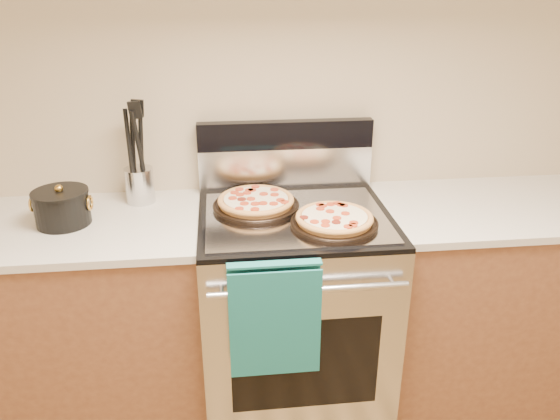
{
  "coord_description": "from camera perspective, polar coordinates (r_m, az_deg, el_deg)",
  "views": [
    {
      "loc": [
        -0.28,
        -0.31,
        1.8
      ],
      "look_at": [
        -0.07,
        1.55,
        0.99
      ],
      "focal_mm": 35.0,
      "sensor_mm": 36.0,
      "label": 1
    }
  ],
  "objects": [
    {
      "name": "pepperoni_pizza_back",
      "position": [
        2.21,
        -2.53,
        0.79
      ],
      "size": [
        0.37,
        0.37,
        0.05
      ],
      "primitive_type": null,
      "rotation": [
        0.0,
        0.0,
        -0.08
      ],
      "color": "#B57437",
      "rests_on": "foil_sheet"
    },
    {
      "name": "pepperoni_pizza_front",
      "position": [
        2.06,
        5.7,
        -1.04
      ],
      "size": [
        0.43,
        0.43,
        0.04
      ],
      "primitive_type": null,
      "rotation": [
        0.0,
        0.0,
        -0.41
      ],
      "color": "#B57437",
      "rests_on": "foil_sheet"
    },
    {
      "name": "backsplash_lower",
      "position": [
        2.42,
        0.56,
        4.45
      ],
      "size": [
        0.76,
        0.06,
        0.18
      ],
      "primitive_type": "cube",
      "color": "silver",
      "rests_on": "cooktop"
    },
    {
      "name": "oven_handle",
      "position": [
        1.9,
        3.07,
        -8.37
      ],
      "size": [
        0.7,
        0.03,
        0.03
      ],
      "primitive_type": "cylinder",
      "rotation": [
        0.0,
        1.57,
        0.0
      ],
      "color": "silver",
      "rests_on": "range_body"
    },
    {
      "name": "range_body",
      "position": [
        2.4,
        1.42,
        -10.78
      ],
      "size": [
        0.76,
        0.68,
        0.9
      ],
      "primitive_type": "cube",
      "color": "#B7B7BC",
      "rests_on": "ground"
    },
    {
      "name": "foil_sheet",
      "position": [
        2.14,
        1.66,
        -0.71
      ],
      "size": [
        0.7,
        0.55,
        0.01
      ],
      "primitive_type": "cube",
      "color": "gray",
      "rests_on": "cooktop"
    },
    {
      "name": "dish_towel",
      "position": [
        1.94,
        -0.56,
        -11.11
      ],
      "size": [
        0.32,
        0.05,
        0.42
      ],
      "primitive_type": null,
      "color": "#177468",
      "rests_on": "oven_handle"
    },
    {
      "name": "backsplash_upper",
      "position": [
        2.38,
        0.58,
        7.88
      ],
      "size": [
        0.76,
        0.06,
        0.12
      ],
      "primitive_type": "cube",
      "color": "black",
      "rests_on": "backsplash_lower"
    },
    {
      "name": "cabinet_left",
      "position": [
        2.48,
        -19.65,
        -11.26
      ],
      "size": [
        1.0,
        0.62,
        0.88
      ],
      "primitive_type": "cube",
      "color": "brown",
      "rests_on": "ground"
    },
    {
      "name": "utensil_crock",
      "position": [
        2.36,
        -14.43,
        2.53
      ],
      "size": [
        0.15,
        0.15,
        0.15
      ],
      "primitive_type": "cylinder",
      "rotation": [
        0.0,
        0.0,
        -0.28
      ],
      "color": "silver",
      "rests_on": "countertop_left"
    },
    {
      "name": "oven_window",
      "position": [
        2.13,
        2.68,
        -15.82
      ],
      "size": [
        0.56,
        0.01,
        0.4
      ],
      "primitive_type": "cube",
      "color": "black",
      "rests_on": "range_body"
    },
    {
      "name": "countertop_right",
      "position": [
        2.48,
        22.05,
        0.25
      ],
      "size": [
        1.02,
        0.64,
        0.03
      ],
      "primitive_type": "cube",
      "color": "beige",
      "rests_on": "cabinet_right"
    },
    {
      "name": "cabinet_right",
      "position": [
        2.68,
        20.58,
        -8.73
      ],
      "size": [
        1.0,
        0.62,
        0.88
      ],
      "primitive_type": "cube",
      "color": "brown",
      "rests_on": "ground"
    },
    {
      "name": "countertop_left",
      "position": [
        2.27,
        -21.19,
        -1.71
      ],
      "size": [
        1.02,
        0.64,
        0.03
      ],
      "primitive_type": "cube",
      "color": "beige",
      "rests_on": "cabinet_left"
    },
    {
      "name": "cooktop",
      "position": [
        2.17,
        1.54,
        -0.7
      ],
      "size": [
        0.76,
        0.68,
        0.02
      ],
      "primitive_type": "cube",
      "color": "black",
      "rests_on": "range_body"
    },
    {
      "name": "wall_back",
      "position": [
        2.37,
        0.48,
        12.56
      ],
      "size": [
        4.0,
        0.0,
        4.0
      ],
      "primitive_type": "plane",
      "rotation": [
        1.57,
        0.0,
        0.0
      ],
      "color": "#C9B591",
      "rests_on": "ground"
    },
    {
      "name": "saucepan",
      "position": [
        2.25,
        -21.8,
        0.12
      ],
      "size": [
        0.22,
        0.22,
        0.12
      ],
      "primitive_type": "cylinder",
      "rotation": [
        0.0,
        0.0,
        -0.06
      ],
      "color": "black",
      "rests_on": "countertop_left"
    }
  ]
}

